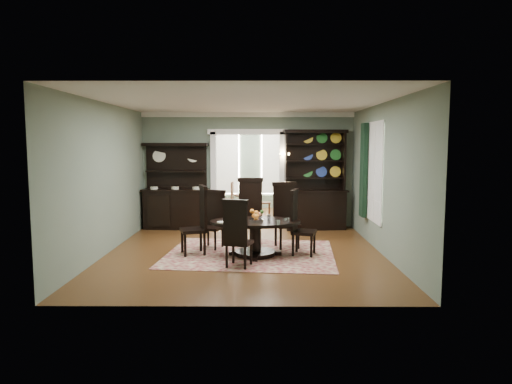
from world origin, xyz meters
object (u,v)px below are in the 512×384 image
(sideboard, at_px, (176,199))
(welsh_dresser, at_px, (315,193))
(parlor_table, at_px, (246,202))
(dining_table, at_px, (255,231))

(sideboard, distance_m, welsh_dresser, 3.59)
(sideboard, distance_m, parlor_table, 2.55)
(dining_table, xyz_separation_m, welsh_dresser, (1.51, 2.91, 0.44))
(parlor_table, bearing_deg, dining_table, -86.18)
(sideboard, relative_size, welsh_dresser, 0.87)
(sideboard, xyz_separation_m, welsh_dresser, (3.59, -0.02, 0.15))
(welsh_dresser, xyz_separation_m, parlor_table, (-1.83, 1.84, -0.47))
(sideboard, height_order, welsh_dresser, welsh_dresser)
(dining_table, height_order, sideboard, sideboard)
(dining_table, relative_size, parlor_table, 2.44)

